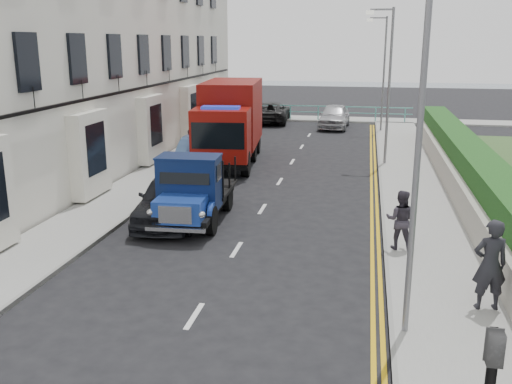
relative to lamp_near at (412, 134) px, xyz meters
name	(u,v)px	position (x,y,z in m)	size (l,w,h in m)	color
ground	(218,278)	(-4.18, 2.00, -4.00)	(120.00, 120.00, 0.00)	black
pavement_west	(151,180)	(-9.38, 11.00, -3.94)	(2.40, 38.00, 0.12)	gray
pavement_east	(415,193)	(1.12, 11.00, -3.94)	(2.60, 38.00, 0.12)	gray
promenade	(319,119)	(-4.18, 31.00, -3.94)	(30.00, 2.50, 0.12)	gray
sea_plane	(340,87)	(-4.18, 62.00, -4.00)	(120.00, 120.00, 0.00)	slate
terrace_west	(87,5)	(-13.65, 15.00, 3.17)	(6.31, 30.20, 14.25)	white
garden_east	(470,173)	(3.03, 11.00, -3.10)	(1.45, 28.00, 1.75)	#B2AD9E
seafront_railing	(318,113)	(-4.18, 30.20, -3.42)	(13.00, 0.08, 1.11)	#59B2A5
lamp_near	(412,134)	(0.00, 0.00, 0.00)	(1.23, 0.18, 7.00)	slate
lamp_mid	(387,78)	(0.00, 16.00, 0.00)	(1.23, 0.18, 7.00)	slate
lamp_far	(382,67)	(0.00, 26.00, 0.00)	(1.23, 0.18, 7.00)	slate
bedford_lorry	(191,194)	(-6.03, 5.85, -2.98)	(2.08, 4.77, 2.21)	black
red_lorry	(230,120)	(-7.05, 15.40, -2.00)	(3.12, 7.35, 3.74)	black
parked_car_front	(172,197)	(-6.78, 6.17, -3.22)	(1.83, 4.55, 1.55)	black
parked_car_mid	(200,156)	(-7.78, 12.76, -3.22)	(1.65, 4.74, 1.56)	#4F73AB
parked_car_rear	(224,142)	(-7.78, 16.92, -3.32)	(1.91, 4.70, 1.36)	silver
seafront_car_left	(271,112)	(-7.37, 29.00, -3.28)	(2.38, 5.16, 1.43)	black
seafront_car_right	(334,116)	(-2.87, 27.25, -3.22)	(1.83, 4.55, 1.55)	#ACACB1
pedestrian_east_near	(490,265)	(1.86, 1.30, -2.89)	(0.72, 0.47, 1.98)	black
pedestrian_east_far	(400,220)	(0.22, 4.64, -3.06)	(0.80, 0.62, 1.64)	#35303B
pedestrian_west_near	(191,147)	(-8.58, 14.04, -3.08)	(0.94, 0.39, 1.60)	#1C2633
pedestrian_west_far	(193,143)	(-8.75, 14.99, -3.06)	(0.80, 0.52, 1.63)	#42302F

